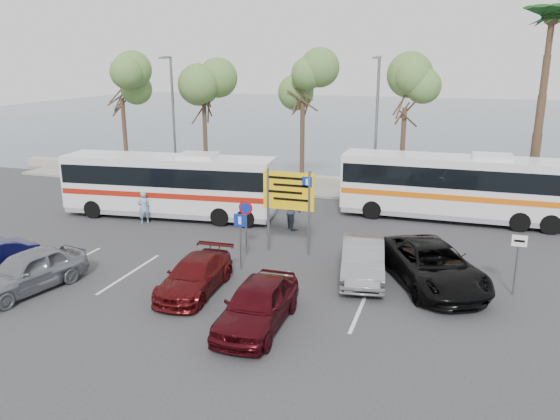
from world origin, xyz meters
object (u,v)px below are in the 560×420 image
(street_lamp_right, at_px, (376,121))
(car_maroon, at_px, (195,276))
(direction_sign, at_px, (289,197))
(car_silver_a, at_px, (27,271))
(car_silver_b, at_px, (363,260))
(suv_black, at_px, (432,265))
(car_red, at_px, (257,304))
(pedestrian_near, at_px, (144,208))
(coach_bus_left, at_px, (169,187))
(pedestrian_far, at_px, (293,210))
(street_lamp_left, at_px, (173,114))
(coach_bus_right, at_px, (454,189))

(street_lamp_right, xyz_separation_m, car_maroon, (-3.92, -15.25, -3.99))
(direction_sign, xyz_separation_m, car_silver_a, (-7.60, -6.70, -1.69))
(car_silver_b, bearing_deg, suv_black, -7.08)
(car_maroon, bearing_deg, car_red, -33.15)
(pedestrian_near, bearing_deg, coach_bus_left, -155.83)
(coach_bus_left, xyz_separation_m, pedestrian_far, (6.69, -0.00, -0.65))
(street_lamp_left, bearing_deg, car_red, -54.60)
(coach_bus_left, xyz_separation_m, car_maroon, (5.58, -8.23, -0.97))
(car_red, distance_m, pedestrian_far, 10.18)
(direction_sign, bearing_deg, pedestrian_far, 103.86)
(street_lamp_left, distance_m, direction_sign, 15.24)
(coach_bus_left, bearing_deg, car_red, -49.32)
(street_lamp_right, distance_m, coach_bus_right, 6.18)
(direction_sign, relative_size, pedestrian_far, 1.94)
(coach_bus_left, relative_size, car_silver_b, 2.53)
(car_red, relative_size, suv_black, 0.78)
(coach_bus_left, height_order, car_red, coach_bus_left)
(direction_sign, relative_size, car_silver_b, 0.82)
(coach_bus_right, bearing_deg, car_silver_b, -108.25)
(car_red, bearing_deg, direction_sign, 98.47)
(car_silver_a, bearing_deg, street_lamp_right, 73.58)
(coach_bus_right, distance_m, car_silver_b, 9.63)
(street_lamp_right, bearing_deg, pedestrian_near, -139.96)
(direction_sign, xyz_separation_m, car_silver_b, (3.49, -1.81, -1.71))
(street_lamp_left, bearing_deg, pedestrian_near, -71.43)
(car_red, relative_size, pedestrian_near, 2.63)
(car_maroon, height_order, car_red, car_red)
(street_lamp_left, bearing_deg, pedestrian_far, -34.56)
(coach_bus_left, distance_m, car_silver_b, 12.16)
(street_lamp_right, bearing_deg, pedestrian_far, -111.82)
(direction_sign, distance_m, coach_bus_left, 8.24)
(pedestrian_far, bearing_deg, car_red, 150.53)
(street_lamp_right, height_order, pedestrian_near, street_lamp_right)
(street_lamp_right, xyz_separation_m, suv_black, (4.00, -12.02, -3.82))
(coach_bus_right, relative_size, pedestrian_far, 6.03)
(car_silver_a, distance_m, car_maroon, 5.95)
(car_maroon, distance_m, car_red, 3.49)
(direction_sign, relative_size, car_red, 0.83)
(direction_sign, bearing_deg, car_silver_b, -27.37)
(coach_bus_left, distance_m, coach_bus_right, 14.56)
(street_lamp_right, distance_m, direction_sign, 10.73)
(street_lamp_right, bearing_deg, car_silver_b, -82.97)
(car_maroon, bearing_deg, street_lamp_left, 117.99)
(coach_bus_right, xyz_separation_m, car_red, (-5.40, -14.00, -0.88))
(street_lamp_left, xyz_separation_m, car_silver_a, (3.40, -17.02, -3.86))
(street_lamp_left, relative_size, car_silver_b, 1.82)
(car_silver_b, height_order, pedestrian_near, pedestrian_near)
(street_lamp_right, distance_m, car_maroon, 16.25)
(street_lamp_right, bearing_deg, car_silver_a, -119.43)
(direction_sign, distance_m, car_maroon, 5.60)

